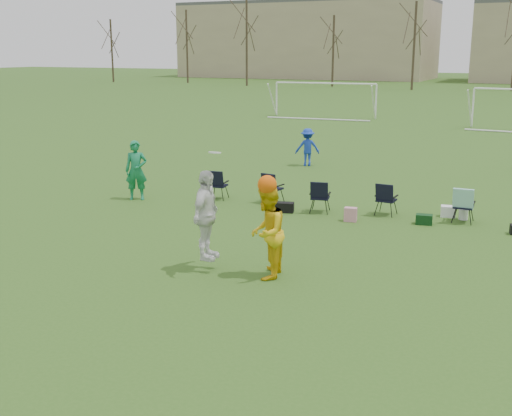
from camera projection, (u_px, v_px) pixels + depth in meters
The scene contains 6 objects.
ground at pixel (233, 307), 12.17m from camera, with size 260.00×260.00×0.00m, color #31581B.
fielder_green_near at pixel (136, 170), 20.64m from camera, with size 0.70×0.46×1.92m, color #15774A.
fielder_blue at pixel (307, 147), 26.73m from camera, with size 1.01×0.58×1.56m, color #1738B2.
center_contest at pixel (241, 224), 13.66m from camera, with size 2.16×1.32×2.67m.
sideline_setup at pixel (399, 199), 18.45m from camera, with size 11.14×2.02×1.90m.
goal_left at pixel (325, 90), 45.71m from camera, with size 7.39×0.76×2.46m.
Camera 1 is at (5.22, -10.10, 4.75)m, focal length 45.00 mm.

